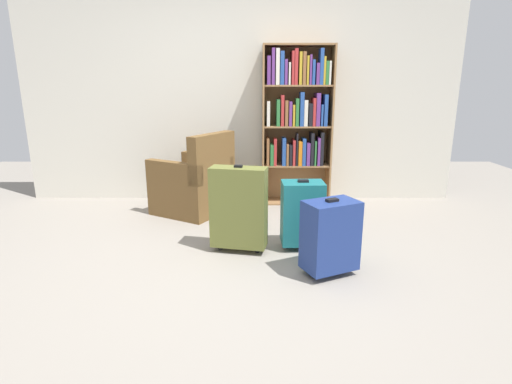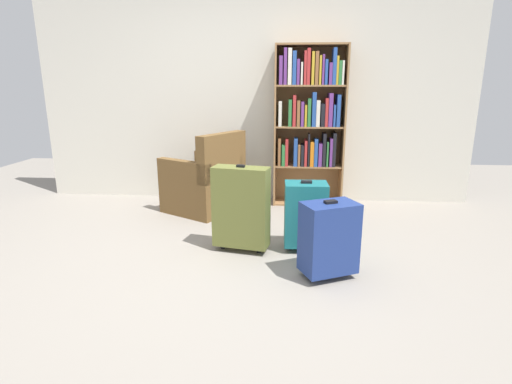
# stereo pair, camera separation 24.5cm
# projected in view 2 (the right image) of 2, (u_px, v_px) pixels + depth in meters

# --- Properties ---
(ground_plane) EXTENTS (9.16, 9.16, 0.00)m
(ground_plane) POSITION_uv_depth(u_px,v_px,m) (230.00, 270.00, 3.13)
(ground_plane) COLOR gray
(back_wall) EXTENTS (5.23, 0.10, 2.60)m
(back_wall) POSITION_uv_depth(u_px,v_px,m) (253.00, 93.00, 4.84)
(back_wall) COLOR beige
(back_wall) RESTS_ON ground
(bookshelf) EXTENTS (0.81, 0.32, 1.83)m
(bookshelf) POSITION_uv_depth(u_px,v_px,m) (310.00, 116.00, 4.64)
(bookshelf) COLOR olive
(bookshelf) RESTS_ON ground
(armchair) EXTENTS (0.95, 0.95, 0.90)m
(armchair) POSITION_uv_depth(u_px,v_px,m) (206.00, 183.00, 4.54)
(armchair) COLOR brown
(armchair) RESTS_ON ground
(mug) EXTENTS (0.12, 0.08, 0.10)m
(mug) POSITION_uv_depth(u_px,v_px,m) (244.00, 211.00, 4.43)
(mug) COLOR #1E7F4C
(mug) RESTS_ON ground
(suitcase_olive) EXTENTS (0.50, 0.28, 0.76)m
(suitcase_olive) POSITION_uv_depth(u_px,v_px,m) (241.00, 207.00, 3.40)
(suitcase_olive) COLOR brown
(suitcase_olive) RESTS_ON ground
(suitcase_teal) EXTENTS (0.37, 0.26, 0.62)m
(suitcase_teal) POSITION_uv_depth(u_px,v_px,m) (305.00, 214.00, 3.45)
(suitcase_teal) COLOR #19666B
(suitcase_teal) RESTS_ON ground
(suitcase_navy_blue) EXTENTS (0.46, 0.39, 0.60)m
(suitcase_navy_blue) POSITION_uv_depth(u_px,v_px,m) (329.00, 238.00, 2.94)
(suitcase_navy_blue) COLOR navy
(suitcase_navy_blue) RESTS_ON ground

